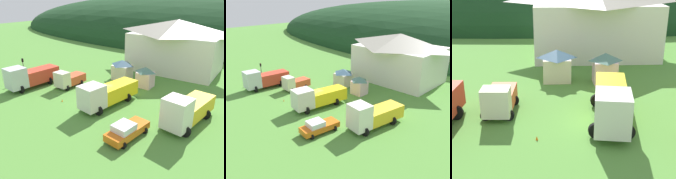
% 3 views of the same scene
% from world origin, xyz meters
% --- Properties ---
extents(ground_plane, '(200.00, 200.00, 0.00)m').
position_xyz_m(ground_plane, '(0.00, 0.00, 0.00)').
color(ground_plane, '#518C38').
extents(depot_building, '(16.05, 11.70, 8.91)m').
position_xyz_m(depot_building, '(2.45, 19.40, 4.59)').
color(depot_building, white).
rests_on(depot_building, ground).
extents(play_shed_cream, '(2.93, 2.76, 3.16)m').
position_xyz_m(play_shed_cream, '(-2.59, 9.38, 1.63)').
color(play_shed_cream, beige).
rests_on(play_shed_cream, ground).
extents(play_shed_pink, '(2.41, 2.26, 3.05)m').
position_xyz_m(play_shed_pink, '(2.06, 8.32, 1.57)').
color(play_shed_pink, beige).
rests_on(play_shed_pink, ground).
extents(tow_truck_silver, '(3.67, 7.93, 3.42)m').
position_xyz_m(tow_truck_silver, '(-11.76, -1.34, 1.72)').
color(tow_truck_silver, silver).
rests_on(tow_truck_silver, ground).
extents(light_truck_cream, '(2.68, 4.73, 2.56)m').
position_xyz_m(light_truck_cream, '(-7.28, 1.92, 1.23)').
color(light_truck_cream, beige).
rests_on(light_truck_cream, ground).
extents(flatbed_truck_yellow, '(3.93, 8.62, 3.28)m').
position_xyz_m(flatbed_truck_yellow, '(1.09, -0.08, 1.66)').
color(flatbed_truck_yellow, silver).
rests_on(flatbed_truck_yellow, ground).
extents(heavy_rig_striped, '(3.95, 8.05, 3.65)m').
position_xyz_m(heavy_rig_striped, '(10.43, 0.97, 1.71)').
color(heavy_rig_striped, silver).
rests_on(heavy_rig_striped, ground).
extents(service_pickup_orange, '(2.71, 5.01, 1.66)m').
position_xyz_m(service_pickup_orange, '(6.67, -4.60, 0.83)').
color(service_pickup_orange, orange).
rests_on(service_pickup_orange, ground).
extents(traffic_light_west, '(0.20, 0.32, 3.65)m').
position_xyz_m(traffic_light_west, '(-14.90, -0.15, 2.27)').
color(traffic_light_west, '#4C4C51').
rests_on(traffic_light_west, ground).
extents(traffic_cone_near_pickup, '(0.36, 0.36, 0.59)m').
position_xyz_m(traffic_cone_near_pickup, '(-4.30, -2.35, 0.00)').
color(traffic_cone_near_pickup, orange).
rests_on(traffic_cone_near_pickup, ground).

